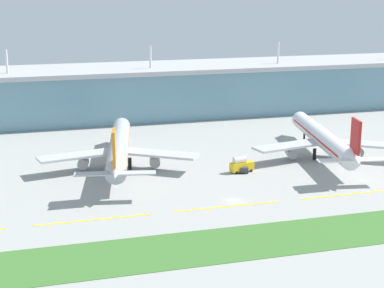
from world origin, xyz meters
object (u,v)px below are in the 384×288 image
at_px(airliner_far_middle, 324,139).
at_px(fuel_truck, 241,165).
at_px(airliner_near_middle, 119,148).
at_px(pushback_tug, 243,168).

height_order(airliner_far_middle, fuel_truck, airliner_far_middle).
relative_size(airliner_far_middle, fuel_truck, 8.63).
bearing_deg(airliner_near_middle, airliner_far_middle, -5.55).
xyz_separation_m(airliner_far_middle, pushback_tug, (-30.09, -7.54, -5.35)).
height_order(airliner_near_middle, pushback_tug, airliner_near_middle).
distance_m(airliner_near_middle, airliner_far_middle, 65.61).
distance_m(pushback_tug, fuel_truck, 1.33).
distance_m(airliner_far_middle, fuel_truck, 31.90).
relative_size(airliner_far_middle, pushback_tug, 13.54).
xyz_separation_m(airliner_near_middle, airliner_far_middle, (65.30, -6.34, -0.00)).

